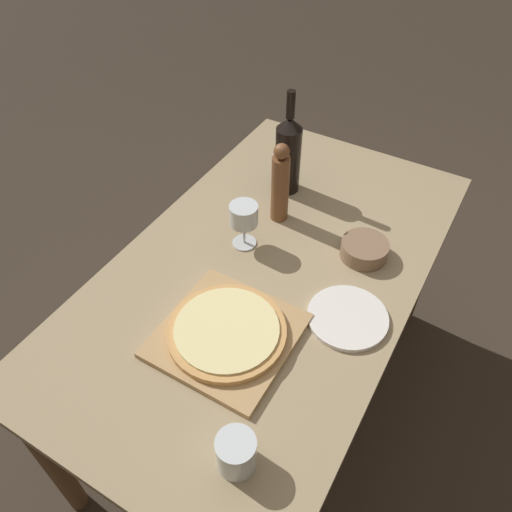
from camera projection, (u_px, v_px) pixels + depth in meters
name	position (u px, v px, depth m)	size (l,w,h in m)	color
ground_plane	(265.00, 396.00, 2.04)	(12.00, 12.00, 0.00)	#382D23
dining_table	(268.00, 288.00, 1.56)	(0.85, 1.48, 0.77)	#9E8966
cutting_board	(227.00, 335.00, 1.30)	(0.34, 0.34, 0.02)	tan
pizza	(227.00, 331.00, 1.29)	(0.31, 0.31, 0.02)	tan
wine_bottle	(288.00, 154.00, 1.65)	(0.09, 0.09, 0.37)	black
pepper_mill	(280.00, 184.00, 1.55)	(0.06, 0.06, 0.28)	brown
wine_glass	(244.00, 216.00, 1.48)	(0.09, 0.09, 0.15)	silver
small_bowl	(364.00, 249.00, 1.50)	(0.14, 0.14, 0.05)	#84664C
drinking_tumbler	(236.00, 453.00, 1.04)	(0.09, 0.09, 0.09)	silver
dinner_plate	(348.00, 317.00, 1.35)	(0.22, 0.22, 0.01)	white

